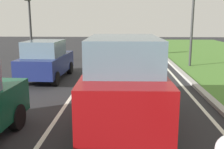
% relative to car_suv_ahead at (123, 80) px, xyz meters
% --- Properties ---
extents(ground_plane, '(60.00, 60.00, 0.00)m').
position_rel_car_suv_ahead_xyz_m(ground_plane, '(-1.15, 4.88, -1.17)').
color(ground_plane, '#262628').
extents(lane_line_center, '(0.12, 32.00, 0.01)m').
position_rel_car_suv_ahead_xyz_m(lane_line_center, '(-1.85, 4.88, -1.16)').
color(lane_line_center, silver).
rests_on(lane_line_center, ground).
extents(lane_line_right_edge, '(0.12, 32.00, 0.01)m').
position_rel_car_suv_ahead_xyz_m(lane_line_right_edge, '(2.45, 4.88, -1.16)').
color(lane_line_right_edge, silver).
rests_on(lane_line_right_edge, ground).
extents(curb_right, '(0.24, 48.00, 0.12)m').
position_rel_car_suv_ahead_xyz_m(curb_right, '(2.95, 4.88, -1.11)').
color(curb_right, '#9E9B93').
rests_on(curb_right, ground).
extents(car_suv_ahead, '(2.04, 4.53, 2.28)m').
position_rel_car_suv_ahead_xyz_m(car_suv_ahead, '(0.00, 0.00, 0.00)').
color(car_suv_ahead, maroon).
rests_on(car_suv_ahead, ground).
extents(car_hatchback_far, '(1.83, 3.75, 1.78)m').
position_rel_car_suv_ahead_xyz_m(car_hatchback_far, '(-3.51, 5.07, -0.28)').
color(car_hatchback_far, navy).
rests_on(car_hatchback_far, ground).
extents(traffic_light_near_right, '(0.32, 0.50, 5.39)m').
position_rel_car_suv_ahead_xyz_m(traffic_light_near_right, '(3.85, 8.52, 2.52)').
color(traffic_light_near_right, '#2D2D2D').
rests_on(traffic_light_near_right, ground).
extents(traffic_light_overhead_left, '(0.32, 0.50, 5.04)m').
position_rel_car_suv_ahead_xyz_m(traffic_light_overhead_left, '(-5.83, 9.75, 2.20)').
color(traffic_light_overhead_left, '#2D2D2D').
rests_on(traffic_light_overhead_left, ground).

